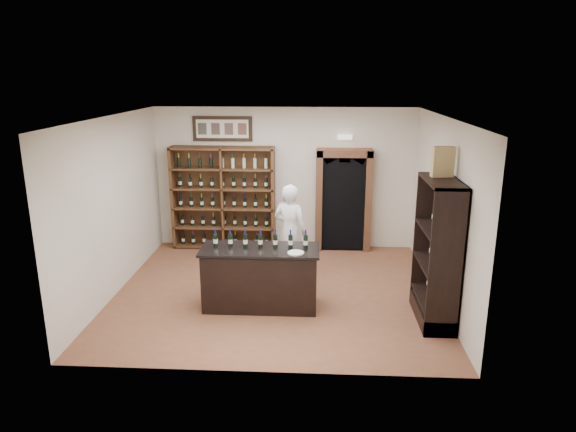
% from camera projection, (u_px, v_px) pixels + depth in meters
% --- Properties ---
extents(floor, '(5.50, 5.50, 0.00)m').
position_uv_depth(floor, '(276.00, 291.00, 8.95)').
color(floor, brown).
rests_on(floor, ground).
extents(ceiling, '(5.50, 5.50, 0.00)m').
position_uv_depth(ceiling, '(275.00, 117.00, 8.14)').
color(ceiling, white).
rests_on(ceiling, wall_back).
extents(wall_back, '(5.50, 0.04, 3.00)m').
position_uv_depth(wall_back, '(285.00, 178.00, 10.94)').
color(wall_back, silver).
rests_on(wall_back, ground).
extents(wall_left, '(0.04, 5.00, 3.00)m').
position_uv_depth(wall_left, '(114.00, 206.00, 8.69)').
color(wall_left, silver).
rests_on(wall_left, ground).
extents(wall_right, '(0.04, 5.00, 3.00)m').
position_uv_depth(wall_right, '(443.00, 211.00, 8.39)').
color(wall_right, silver).
rests_on(wall_right, ground).
extents(wine_shelf, '(2.20, 0.38, 2.20)m').
position_uv_depth(wine_shelf, '(224.00, 198.00, 10.96)').
color(wine_shelf, '#52381C').
rests_on(wine_shelf, ground).
extents(framed_picture, '(1.25, 0.04, 0.52)m').
position_uv_depth(framed_picture, '(222.00, 129.00, 10.70)').
color(framed_picture, black).
rests_on(framed_picture, wall_back).
extents(arched_doorway, '(1.17, 0.35, 2.17)m').
position_uv_depth(arched_doorway, '(343.00, 198.00, 10.81)').
color(arched_doorway, black).
rests_on(arched_doorway, ground).
extents(emergency_light, '(0.30, 0.10, 0.10)m').
position_uv_depth(emergency_light, '(345.00, 137.00, 10.56)').
color(emergency_light, white).
rests_on(emergency_light, wall_back).
extents(tasting_counter, '(1.88, 0.78, 1.00)m').
position_uv_depth(tasting_counter, '(260.00, 278.00, 8.25)').
color(tasting_counter, black).
rests_on(tasting_counter, ground).
extents(counter_bottle_0, '(0.07, 0.07, 0.30)m').
position_uv_depth(counter_bottle_0, '(215.00, 240.00, 8.17)').
color(counter_bottle_0, black).
rests_on(counter_bottle_0, tasting_counter).
extents(counter_bottle_1, '(0.07, 0.07, 0.30)m').
position_uv_depth(counter_bottle_1, '(230.00, 240.00, 8.16)').
color(counter_bottle_1, black).
rests_on(counter_bottle_1, tasting_counter).
extents(counter_bottle_2, '(0.07, 0.07, 0.30)m').
position_uv_depth(counter_bottle_2, '(245.00, 241.00, 8.15)').
color(counter_bottle_2, black).
rests_on(counter_bottle_2, tasting_counter).
extents(counter_bottle_3, '(0.07, 0.07, 0.30)m').
position_uv_depth(counter_bottle_3, '(260.00, 241.00, 8.13)').
color(counter_bottle_3, black).
rests_on(counter_bottle_3, tasting_counter).
extents(counter_bottle_4, '(0.07, 0.07, 0.30)m').
position_uv_depth(counter_bottle_4, '(275.00, 241.00, 8.12)').
color(counter_bottle_4, black).
rests_on(counter_bottle_4, tasting_counter).
extents(counter_bottle_5, '(0.07, 0.07, 0.30)m').
position_uv_depth(counter_bottle_5, '(290.00, 241.00, 8.11)').
color(counter_bottle_5, black).
rests_on(counter_bottle_5, tasting_counter).
extents(counter_bottle_6, '(0.07, 0.07, 0.30)m').
position_uv_depth(counter_bottle_6, '(306.00, 242.00, 8.09)').
color(counter_bottle_6, black).
rests_on(counter_bottle_6, tasting_counter).
extents(side_cabinet, '(0.48, 1.20, 2.20)m').
position_uv_depth(side_cabinet, '(438.00, 274.00, 7.74)').
color(side_cabinet, black).
rests_on(side_cabinet, ground).
extents(shopkeeper, '(0.76, 0.64, 1.76)m').
position_uv_depth(shopkeeper, '(290.00, 231.00, 9.37)').
color(shopkeeper, white).
rests_on(shopkeeper, ground).
extents(plate, '(0.25, 0.25, 0.02)m').
position_uv_depth(plate, '(296.00, 253.00, 7.87)').
color(plate, silver).
rests_on(plate, tasting_counter).
extents(wine_crate, '(0.33, 0.16, 0.45)m').
position_uv_depth(wine_crate, '(443.00, 162.00, 7.50)').
color(wine_crate, tan).
rests_on(wine_crate, side_cabinet).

